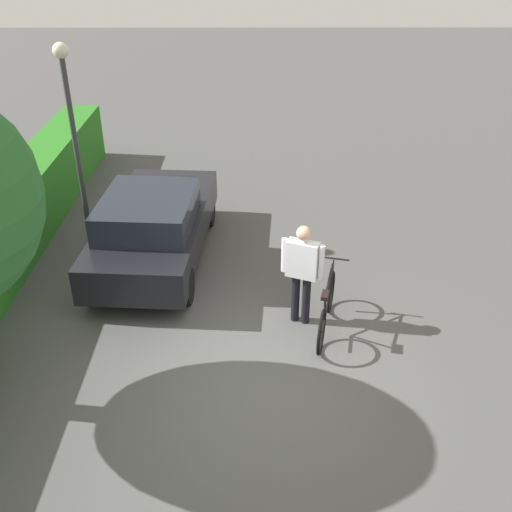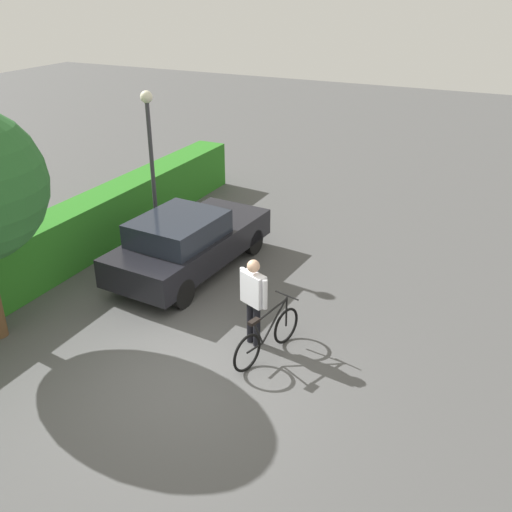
{
  "view_description": "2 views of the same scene",
  "coord_description": "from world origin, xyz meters",
  "views": [
    {
      "loc": [
        -6.17,
        0.1,
        5.62
      ],
      "look_at": [
        1.17,
        0.07,
        1.36
      ],
      "focal_mm": 41.23,
      "sensor_mm": 36.0,
      "label": 1
    },
    {
      "loc": [
        -6.33,
        -4.47,
        6.01
      ],
      "look_at": [
        2.6,
        -0.12,
        1.16
      ],
      "focal_mm": 40.03,
      "sensor_mm": 36.0,
      "label": 2
    }
  ],
  "objects": [
    {
      "name": "street_lamp",
      "position": [
        4.25,
        3.39,
        2.48
      ],
      "size": [
        0.28,
        0.28,
        3.77
      ],
      "color": "#38383D",
      "rests_on": "ground"
    },
    {
      "name": "bicycle",
      "position": [
        1.22,
        -1.01,
        0.39
      ],
      "size": [
        1.74,
        0.61,
        0.99
      ],
      "color": "black",
      "rests_on": "ground"
    },
    {
      "name": "person_rider",
      "position": [
        1.45,
        -0.63,
        1.0
      ],
      "size": [
        0.37,
        0.64,
        1.69
      ],
      "color": "black",
      "rests_on": "ground"
    },
    {
      "name": "parked_car_near",
      "position": [
        3.36,
        1.92,
        0.74
      ],
      "size": [
        4.32,
        2.03,
        1.45
      ],
      "color": "black",
      "rests_on": "ground"
    },
    {
      "name": "ground_plane",
      "position": [
        0.0,
        0.0,
        0.0
      ],
      "size": [
        60.0,
        60.0,
        0.0
      ],
      "primitive_type": "plane",
      "color": "#4B4B4B"
    }
  ]
}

